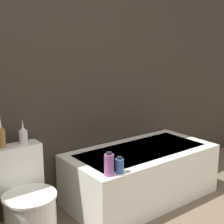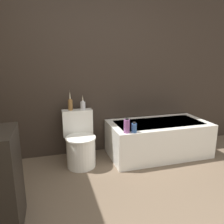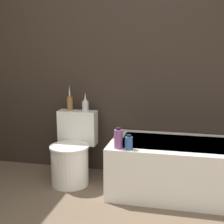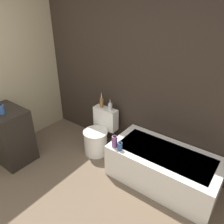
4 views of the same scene
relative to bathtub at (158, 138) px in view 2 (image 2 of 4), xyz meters
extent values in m
cube|color=#332821|center=(-0.82, 0.42, 1.04)|extent=(6.40, 0.06, 2.60)
cube|color=white|center=(0.00, 0.00, 0.00)|extent=(1.47, 0.75, 0.50)
cube|color=#B7BCC6|center=(0.00, 0.00, 0.24)|extent=(1.27, 0.55, 0.01)
cylinder|color=white|center=(-1.17, -0.06, -0.06)|extent=(0.38, 0.38, 0.39)
cylinder|color=white|center=(-1.17, -0.06, 0.15)|extent=(0.40, 0.40, 0.02)
cube|color=white|center=(-1.17, 0.21, 0.28)|extent=(0.42, 0.16, 0.37)
cylinder|color=olive|center=(-1.26, 0.22, 0.54)|extent=(0.06, 0.06, 0.14)
sphere|color=olive|center=(-1.26, 0.22, 0.61)|extent=(0.04, 0.04, 0.04)
cone|color=beige|center=(-1.26, 0.22, 0.68)|extent=(0.02, 0.02, 0.13)
cylinder|color=silver|center=(-1.08, 0.22, 0.52)|extent=(0.07, 0.07, 0.11)
sphere|color=silver|center=(-1.08, 0.22, 0.57)|extent=(0.05, 0.05, 0.05)
cone|color=beige|center=(-1.08, 0.22, 0.62)|extent=(0.02, 0.02, 0.10)
cylinder|color=#8C4C8C|center=(-0.61, -0.30, 0.33)|extent=(0.08, 0.08, 0.17)
cylinder|color=black|center=(-0.61, -0.30, 0.43)|extent=(0.04, 0.04, 0.02)
cylinder|color=#335999|center=(-0.52, -0.31, 0.30)|extent=(0.07, 0.07, 0.11)
cylinder|color=black|center=(-0.52, -0.31, 0.37)|extent=(0.04, 0.04, 0.02)
camera|label=1|loc=(-1.97, -2.12, 1.24)|focal=50.00mm
camera|label=2|loc=(-1.53, -2.77, 1.17)|focal=35.00mm
camera|label=3|loc=(-0.08, -2.92, 1.12)|focal=50.00mm
camera|label=4|loc=(0.82, -2.27, 2.09)|focal=35.00mm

